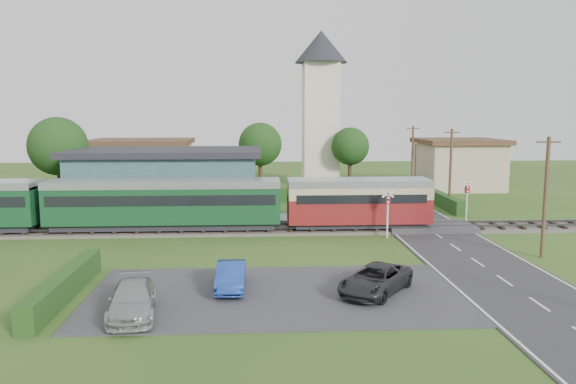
{
  "coord_description": "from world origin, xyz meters",
  "views": [
    {
      "loc": [
        -2.21,
        -36.92,
        8.31
      ],
      "look_at": [
        -0.04,
        4.0,
        2.55
      ],
      "focal_mm": 35.0,
      "sensor_mm": 36.0,
      "label": 1
    }
  ],
  "objects_px": {
    "station_building": "(167,180)",
    "car_park_blue": "(231,276)",
    "house_east": "(459,163)",
    "car_on_road": "(391,199)",
    "crossing_signal_near": "(388,206)",
    "pedestrian_far": "(76,210)",
    "train": "(118,203)",
    "house_west": "(141,164)",
    "equipment_hut": "(47,202)",
    "pedestrian_near": "(222,206)",
    "church_tower": "(321,96)",
    "car_park_silver": "(132,300)",
    "car_park_dark": "(376,279)",
    "crossing_signal_far": "(467,195)"
  },
  "relations": [
    {
      "from": "station_building",
      "to": "car_park_blue",
      "type": "distance_m",
      "value": 23.22
    },
    {
      "from": "house_east",
      "to": "car_on_road",
      "type": "relative_size",
      "value": 2.42
    },
    {
      "from": "crossing_signal_near",
      "to": "pedestrian_far",
      "type": "xyz_separation_m",
      "value": [
        -22.0,
        4.83,
        -0.86
      ]
    },
    {
      "from": "train",
      "to": "house_east",
      "type": "bearing_deg",
      "value": 34.57
    },
    {
      "from": "station_building",
      "to": "crossing_signal_near",
      "type": "distance_m",
      "value": 19.98
    },
    {
      "from": "train",
      "to": "house_west",
      "type": "xyz_separation_m",
      "value": [
        -3.07,
        23.0,
        0.61
      ]
    },
    {
      "from": "equipment_hut",
      "to": "train",
      "type": "relative_size",
      "value": 0.06
    },
    {
      "from": "crossing_signal_near",
      "to": "car_park_blue",
      "type": "height_order",
      "value": "crossing_signal_near"
    },
    {
      "from": "pedestrian_near",
      "to": "station_building",
      "type": "bearing_deg",
      "value": -68.92
    },
    {
      "from": "crossing_signal_near",
      "to": "pedestrian_near",
      "type": "height_order",
      "value": "crossing_signal_near"
    },
    {
      "from": "equipment_hut",
      "to": "car_on_road",
      "type": "bearing_deg",
      "value": 14.47
    },
    {
      "from": "church_tower",
      "to": "car_park_silver",
      "type": "height_order",
      "value": "church_tower"
    },
    {
      "from": "train",
      "to": "car_park_blue",
      "type": "bearing_deg",
      "value": -57.59
    },
    {
      "from": "car_on_road",
      "to": "car_park_dark",
      "type": "height_order",
      "value": "car_park_dark"
    },
    {
      "from": "car_park_blue",
      "to": "car_park_silver",
      "type": "xyz_separation_m",
      "value": [
        -3.87,
        -3.28,
        0.03
      ]
    },
    {
      "from": "house_west",
      "to": "pedestrian_near",
      "type": "relative_size",
      "value": 5.63
    },
    {
      "from": "house_west",
      "to": "crossing_signal_far",
      "type": "bearing_deg",
      "value": -35.77
    },
    {
      "from": "equipment_hut",
      "to": "house_east",
      "type": "relative_size",
      "value": 0.29
    },
    {
      "from": "crossing_signal_near",
      "to": "train",
      "type": "bearing_deg",
      "value": 172.52
    },
    {
      "from": "equipment_hut",
      "to": "pedestrian_near",
      "type": "relative_size",
      "value": 1.33
    },
    {
      "from": "equipment_hut",
      "to": "house_east",
      "type": "distance_m",
      "value": 42.41
    },
    {
      "from": "station_building",
      "to": "house_east",
      "type": "xyz_separation_m",
      "value": [
        30.0,
        13.01,
        0.1
      ]
    },
    {
      "from": "house_west",
      "to": "car_on_road",
      "type": "xyz_separation_m",
      "value": [
        24.68,
        -12.66,
        -2.12
      ]
    },
    {
      "from": "car_park_blue",
      "to": "car_park_dark",
      "type": "height_order",
      "value": "car_park_dark"
    },
    {
      "from": "car_park_silver",
      "to": "car_park_dark",
      "type": "bearing_deg",
      "value": 4.61
    },
    {
      "from": "pedestrian_near",
      "to": "train",
      "type": "bearing_deg",
      "value": 3.0
    },
    {
      "from": "church_tower",
      "to": "pedestrian_near",
      "type": "height_order",
      "value": "church_tower"
    },
    {
      "from": "house_east",
      "to": "car_on_road",
      "type": "height_order",
      "value": "house_east"
    },
    {
      "from": "station_building",
      "to": "crossing_signal_far",
      "type": "height_order",
      "value": "station_building"
    },
    {
      "from": "pedestrian_near",
      "to": "crossing_signal_near",
      "type": "bearing_deg",
      "value": 138.75
    },
    {
      "from": "church_tower",
      "to": "pedestrian_far",
      "type": "height_order",
      "value": "church_tower"
    },
    {
      "from": "equipment_hut",
      "to": "station_building",
      "type": "xyz_separation_m",
      "value": [
        8.0,
        5.79,
        0.95
      ]
    },
    {
      "from": "pedestrian_near",
      "to": "house_east",
      "type": "bearing_deg",
      "value": -159.49
    },
    {
      "from": "station_building",
      "to": "car_on_road",
      "type": "relative_size",
      "value": 4.4
    },
    {
      "from": "station_building",
      "to": "pedestrian_near",
      "type": "xyz_separation_m",
      "value": [
        5.08,
        -6.39,
        -1.28
      ]
    },
    {
      "from": "house_east",
      "to": "church_tower",
      "type": "bearing_deg",
      "value": 165.07
    },
    {
      "from": "car_park_silver",
      "to": "car_park_dark",
      "type": "relative_size",
      "value": 0.99
    },
    {
      "from": "car_on_road",
      "to": "pedestrian_near",
      "type": "height_order",
      "value": "pedestrian_near"
    },
    {
      "from": "equipment_hut",
      "to": "church_tower",
      "type": "bearing_deg",
      "value": 44.75
    },
    {
      "from": "car_park_dark",
      "to": "pedestrian_far",
      "type": "xyz_separation_m",
      "value": [
        -18.75,
        16.55,
        0.56
      ]
    },
    {
      "from": "church_tower",
      "to": "car_park_blue",
      "type": "bearing_deg",
      "value": -102.28
    },
    {
      "from": "house_west",
      "to": "car_park_blue",
      "type": "distance_m",
      "value": 38.04
    },
    {
      "from": "equipment_hut",
      "to": "crossing_signal_near",
      "type": "bearing_deg",
      "value": -12.94
    },
    {
      "from": "car_park_blue",
      "to": "car_park_silver",
      "type": "height_order",
      "value": "car_park_silver"
    },
    {
      "from": "car_park_silver",
      "to": "house_west",
      "type": "bearing_deg",
      "value": 92.81
    },
    {
      "from": "train",
      "to": "house_west",
      "type": "bearing_deg",
      "value": 97.6
    },
    {
      "from": "pedestrian_far",
      "to": "train",
      "type": "bearing_deg",
      "value": -129.52
    },
    {
      "from": "station_building",
      "to": "car_park_silver",
      "type": "distance_m",
      "value": 25.7
    },
    {
      "from": "car_on_road",
      "to": "pedestrian_near",
      "type": "bearing_deg",
      "value": 125.77
    },
    {
      "from": "station_building",
      "to": "crossing_signal_near",
      "type": "xyz_separation_m",
      "value": [
        16.4,
        -11.4,
        -0.55
      ]
    }
  ]
}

